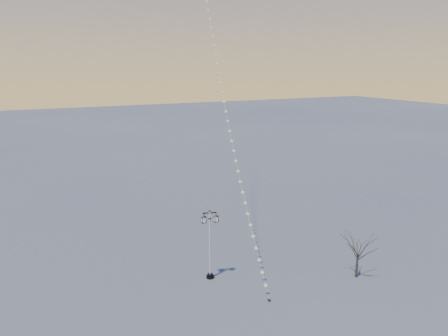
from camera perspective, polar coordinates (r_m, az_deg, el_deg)
ground at (r=32.36m, az=4.53°, el=-16.46°), size 300.00×300.00×0.00m
street_lamp at (r=32.76m, az=-1.93°, el=-9.91°), size 1.39×0.75×5.63m
bare_tree at (r=34.79m, az=17.81°, el=-10.40°), size 2.10×2.10×3.48m
kite_train at (r=42.55m, az=-0.25°, el=13.99°), size 8.64×32.18×33.06m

